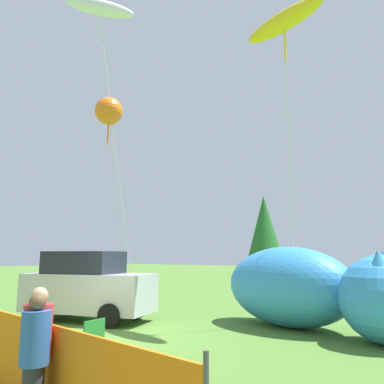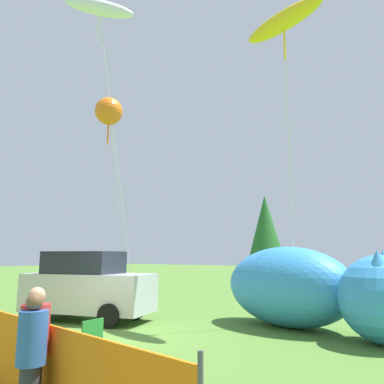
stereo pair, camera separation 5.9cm
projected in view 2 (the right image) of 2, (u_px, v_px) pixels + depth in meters
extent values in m
plane|color=#4C752D|center=(100.00, 339.00, 9.15)|extent=(120.00, 120.00, 0.00)
cube|color=#B7BCC1|center=(88.00, 292.00, 11.85)|extent=(4.37, 2.64, 1.17)
cube|color=#1E232D|center=(84.00, 262.00, 12.07)|extent=(2.56, 2.04, 0.70)
cylinder|color=black|center=(136.00, 308.00, 12.11)|extent=(0.71, 0.40, 0.68)
cylinder|color=black|center=(109.00, 316.00, 10.60)|extent=(0.71, 0.40, 0.68)
cylinder|color=black|center=(70.00, 305.00, 12.92)|extent=(0.71, 0.40, 0.68)
cylinder|color=black|center=(37.00, 311.00, 11.41)|extent=(0.71, 0.40, 0.68)
cube|color=#267F33|center=(83.00, 345.00, 6.69)|extent=(0.51, 0.51, 0.03)
cube|color=#267F33|center=(93.00, 333.00, 6.59)|extent=(0.03, 0.48, 0.45)
cylinder|color=#A5A5AD|center=(64.00, 359.00, 6.59)|extent=(0.02, 0.02, 0.45)
cylinder|color=#A5A5AD|center=(83.00, 354.00, 6.94)|extent=(0.02, 0.02, 0.45)
cylinder|color=#A5A5AD|center=(81.00, 363.00, 6.36)|extent=(0.02, 0.02, 0.45)
cylinder|color=#A5A5AD|center=(100.00, 357.00, 6.71)|extent=(0.02, 0.02, 0.45)
ellipsoid|color=#338CD8|center=(287.00, 286.00, 10.87)|extent=(4.65, 3.48, 2.28)
ellipsoid|color=white|center=(288.00, 304.00, 10.78)|extent=(3.06, 2.46, 1.03)
sphere|color=#338CD8|center=(384.00, 299.00, 8.71)|extent=(2.05, 2.05, 2.05)
cone|color=#338CD8|center=(384.00, 263.00, 9.26)|extent=(0.57, 0.57, 0.62)
cone|color=#338CD8|center=(378.00, 264.00, 8.42)|extent=(0.57, 0.57, 0.62)
cylinder|color=#B72D2D|center=(34.00, 331.00, 4.67)|extent=(0.36, 0.36, 0.65)
sphere|color=tan|center=(37.00, 295.00, 4.74)|extent=(0.21, 0.21, 0.21)
cylinder|color=#2D59A5|center=(32.00, 337.00, 4.48)|extent=(0.34, 0.34, 0.62)
sphere|color=brown|center=(35.00, 302.00, 4.55)|extent=(0.20, 0.20, 0.20)
cylinder|color=silver|center=(116.00, 155.00, 14.21)|extent=(0.69, 1.79, 11.60)
ellipsoid|color=white|center=(99.00, 8.00, 14.63)|extent=(2.79, 2.00, 1.31)
cylinder|color=white|center=(98.00, 24.00, 14.51)|extent=(0.06, 0.06, 1.20)
cylinder|color=silver|center=(290.00, 169.00, 11.33)|extent=(0.36, 0.96, 9.22)
ellipsoid|color=yellow|center=(284.00, 21.00, 11.62)|extent=(2.67, 1.06, 1.09)
cylinder|color=yellow|center=(285.00, 42.00, 11.51)|extent=(0.06, 0.06, 1.20)
cylinder|color=silver|center=(120.00, 212.00, 14.46)|extent=(0.68, 2.17, 7.36)
sphere|color=orange|center=(109.00, 111.00, 14.01)|extent=(1.03, 1.03, 1.03)
cylinder|color=orange|center=(108.00, 129.00, 13.90)|extent=(0.06, 0.06, 1.20)
cylinder|color=brown|center=(267.00, 266.00, 37.69)|extent=(0.62, 0.62, 1.94)
cone|color=#236028|center=(265.00, 225.00, 38.36)|extent=(3.41, 3.41, 6.20)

